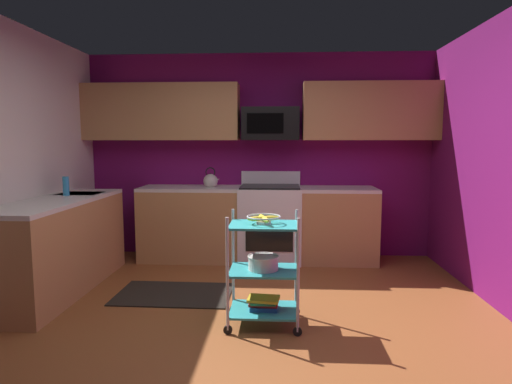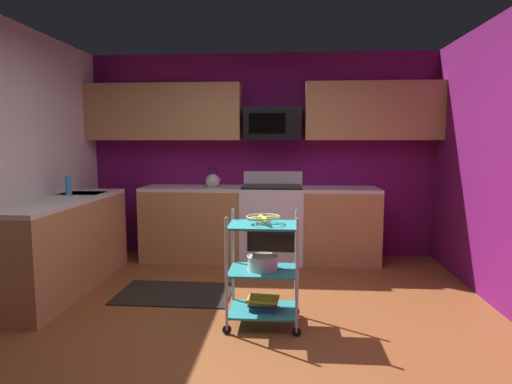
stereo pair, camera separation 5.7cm
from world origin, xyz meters
The scene contains 13 objects.
floor centered at (0.00, 0.00, -0.02)m, with size 4.40×4.80×0.04m, color brown.
wall_back centered at (0.00, 2.43, 1.30)m, with size 4.52×0.06×2.60m, color #6B1156.
counter_run centered at (-0.76, 1.60, 0.46)m, with size 3.66×2.52×0.92m.
oven_range centered at (0.16, 2.10, 0.48)m, with size 0.76×0.65×1.10m.
upper_cabinets centered at (-0.04, 2.23, 1.85)m, with size 4.40×0.33×0.70m.
microwave centered at (0.16, 2.21, 1.70)m, with size 0.70×0.39×0.40m.
rolling_cart centered at (0.16, 0.15, 0.45)m, with size 0.61×0.43×0.91m.
fruit_bowl centered at (0.16, 0.15, 0.88)m, with size 0.27×0.27×0.07m.
mixing_bowl_large centered at (0.15, 0.15, 0.52)m, with size 0.25×0.25×0.11m.
book_stack centered at (0.16, 0.15, 0.18)m, with size 0.27×0.20×0.10m.
kettle centered at (-0.58, 2.10, 1.00)m, with size 0.21×0.18×0.26m.
dish_soap_bottle centered at (-1.94, 1.13, 1.02)m, with size 0.06×0.06×0.20m, color #2D8CBF.
floor_rug centered at (-0.74, 0.79, 0.01)m, with size 1.10×0.70×0.01m, color black.
Camera 1 is at (0.29, -3.23, 1.47)m, focal length 30.41 mm.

